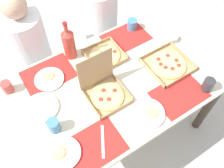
% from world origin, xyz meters
% --- Properties ---
extents(ground_plane, '(6.00, 6.00, 0.00)m').
position_xyz_m(ground_plane, '(0.00, 0.00, 0.00)').
color(ground_plane, beige).
extents(dining_table, '(1.51, 0.94, 0.75)m').
position_xyz_m(dining_table, '(0.00, 0.00, 0.64)').
color(dining_table, '#3F3328').
rests_on(dining_table, ground_plane).
extents(placemat_near_left, '(0.36, 0.26, 0.00)m').
position_xyz_m(placemat_near_left, '(-0.34, -0.32, 0.75)').
color(placemat_near_left, red).
rests_on(placemat_near_left, dining_table).
extents(placemat_near_right, '(0.36, 0.26, 0.00)m').
position_xyz_m(placemat_near_right, '(0.34, -0.32, 0.75)').
color(placemat_near_right, red).
rests_on(placemat_near_right, dining_table).
extents(placemat_far_left, '(0.36, 0.26, 0.00)m').
position_xyz_m(placemat_far_left, '(-0.34, 0.32, 0.75)').
color(placemat_far_left, red).
rests_on(placemat_far_left, dining_table).
extents(placemat_far_right, '(0.36, 0.26, 0.00)m').
position_xyz_m(placemat_far_right, '(0.34, 0.32, 0.75)').
color(placemat_far_right, red).
rests_on(placemat_far_right, dining_table).
extents(pizza_box_corner_right, '(0.26, 0.26, 0.04)m').
position_xyz_m(pizza_box_corner_right, '(0.09, 0.24, 0.77)').
color(pizza_box_corner_right, tan).
rests_on(pizza_box_corner_right, dining_table).
extents(pizza_box_corner_left, '(0.31, 0.31, 0.04)m').
position_xyz_m(pizza_box_corner_left, '(0.43, -0.08, 0.77)').
color(pizza_box_corner_left, tan).
rests_on(pizza_box_corner_left, dining_table).
extents(pizza_box_center, '(0.26, 0.27, 0.29)m').
position_xyz_m(pizza_box_center, '(-0.09, -0.04, 0.80)').
color(pizza_box_center, tan).
rests_on(pizza_box_center, dining_table).
extents(plate_near_left, '(0.21, 0.21, 0.03)m').
position_xyz_m(plate_near_left, '(-0.51, -0.26, 0.76)').
color(plate_near_left, white).
rests_on(plate_near_left, dining_table).
extents(plate_near_right, '(0.21, 0.21, 0.03)m').
position_xyz_m(plate_near_right, '(-0.35, 0.27, 0.76)').
color(plate_near_right, white).
rests_on(plate_near_right, dining_table).
extents(plate_far_right, '(0.23, 0.23, 0.02)m').
position_xyz_m(plate_far_right, '(-0.49, 0.09, 0.76)').
color(plate_far_right, white).
rests_on(plate_far_right, dining_table).
extents(plate_far_left, '(0.22, 0.22, 0.03)m').
position_xyz_m(plate_far_left, '(0.07, -0.32, 0.76)').
color(plate_far_left, white).
rests_on(plate_far_left, dining_table).
extents(soda_bottle, '(0.09, 0.09, 0.32)m').
position_xyz_m(soda_bottle, '(-0.12, 0.39, 0.89)').
color(soda_bottle, '#B2382D').
rests_on(soda_bottle, dining_table).
extents(cup_spare, '(0.08, 0.08, 0.10)m').
position_xyz_m(cup_spare, '(-0.48, -0.09, 0.80)').
color(cup_spare, teal).
rests_on(cup_spare, dining_table).
extents(cup_clear_right, '(0.07, 0.07, 0.09)m').
position_xyz_m(cup_clear_right, '(-0.62, 0.34, 0.80)').
color(cup_clear_right, '#BF4742').
rests_on(cup_clear_right, dining_table).
extents(cup_clear_left, '(0.08, 0.08, 0.09)m').
position_xyz_m(cup_clear_left, '(0.44, 0.38, 0.80)').
color(cup_clear_left, teal).
rests_on(cup_clear_left, dining_table).
extents(cup_dark, '(0.07, 0.07, 0.10)m').
position_xyz_m(cup_dark, '(0.52, -0.39, 0.80)').
color(cup_dark, '#333338').
rests_on(cup_dark, dining_table).
extents(condiment_bowl, '(0.09, 0.09, 0.04)m').
position_xyz_m(condiment_bowl, '(0.63, 0.10, 0.78)').
color(condiment_bowl, white).
rests_on(condiment_bowl, dining_table).
extents(knife_by_far_left, '(0.12, 0.19, 0.00)m').
position_xyz_m(knife_by_far_left, '(-0.27, -0.32, 0.76)').
color(knife_by_far_left, '#B7B7BC').
rests_on(knife_by_far_left, dining_table).
extents(diner_left_seat, '(0.32, 0.32, 1.18)m').
position_xyz_m(diner_left_seat, '(-0.34, 0.73, 0.53)').
color(diner_left_seat, white).
rests_on(diner_left_seat, ground_plane).
extents(diner_right_seat, '(0.32, 0.32, 1.15)m').
position_xyz_m(diner_right_seat, '(0.34, 0.73, 0.52)').
color(diner_right_seat, white).
rests_on(diner_right_seat, ground_plane).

